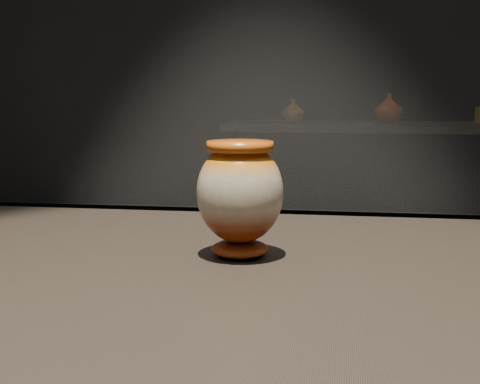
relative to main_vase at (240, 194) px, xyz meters
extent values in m
cube|color=black|center=(-0.06, 4.93, 0.61)|extent=(8.00, 3.20, 0.04)
cube|color=black|center=(-0.06, -0.07, -0.12)|extent=(2.00, 0.80, 0.05)
ellipsoid|color=maroon|center=(0.00, 0.00, -0.08)|extent=(0.09, 0.09, 0.02)
ellipsoid|color=beige|center=(0.00, 0.00, 0.00)|extent=(0.14, 0.14, 0.15)
cylinder|color=orange|center=(0.00, 0.00, 0.07)|extent=(0.11, 0.11, 0.01)
cube|color=black|center=(0.36, 3.63, -0.12)|extent=(2.00, 0.60, 0.05)
cube|color=black|center=(-0.49, 3.63, -0.57)|extent=(0.08, 0.50, 0.85)
imported|color=#9F6C17|center=(-0.19, 3.63, -0.01)|extent=(0.15, 0.15, 0.15)
imported|color=maroon|center=(0.45, 3.63, 0.01)|extent=(0.23, 0.23, 0.20)
camera|label=1|loc=(0.14, -0.93, 0.15)|focal=50.00mm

